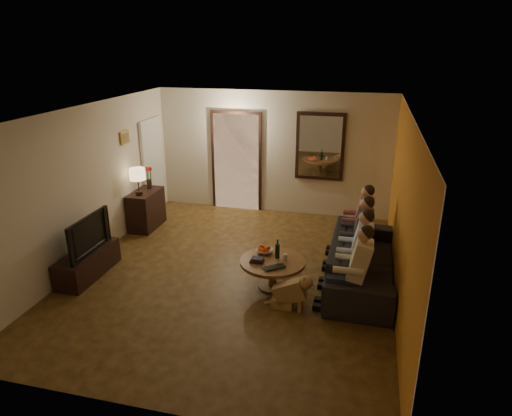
% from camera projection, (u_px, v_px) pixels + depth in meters
% --- Properties ---
extents(floor, '(5.00, 6.00, 0.01)m').
position_uv_depth(floor, '(234.00, 273.00, 7.41)').
color(floor, '#3A260F').
rests_on(floor, ground).
extents(ceiling, '(5.00, 6.00, 0.01)m').
position_uv_depth(ceiling, '(231.00, 112.00, 6.50)').
color(ceiling, white).
rests_on(ceiling, back_wall).
extents(back_wall, '(5.00, 0.02, 2.60)m').
position_uv_depth(back_wall, '(273.00, 153.00, 9.69)').
color(back_wall, beige).
rests_on(back_wall, floor).
extents(front_wall, '(5.00, 0.02, 2.60)m').
position_uv_depth(front_wall, '(139.00, 300.00, 4.22)').
color(front_wall, beige).
rests_on(front_wall, floor).
extents(left_wall, '(0.02, 6.00, 2.60)m').
position_uv_depth(left_wall, '(87.00, 186.00, 7.52)').
color(left_wall, beige).
rests_on(left_wall, floor).
extents(right_wall, '(0.02, 6.00, 2.60)m').
position_uv_depth(right_wall, '(403.00, 212.00, 6.39)').
color(right_wall, beige).
rests_on(right_wall, floor).
extents(orange_accent, '(0.01, 6.00, 2.60)m').
position_uv_depth(orange_accent, '(402.00, 212.00, 6.39)').
color(orange_accent, orange).
rests_on(orange_accent, right_wall).
extents(kitchen_doorway, '(1.00, 0.06, 2.10)m').
position_uv_depth(kitchen_doorway, '(237.00, 162.00, 9.93)').
color(kitchen_doorway, '#FFE0A5').
rests_on(kitchen_doorway, floor).
extents(door_trim, '(1.12, 0.04, 2.22)m').
position_uv_depth(door_trim, '(236.00, 162.00, 9.92)').
color(door_trim, black).
rests_on(door_trim, floor).
extents(fridge_glimpse, '(0.45, 0.03, 1.70)m').
position_uv_depth(fridge_glimpse, '(248.00, 170.00, 9.93)').
color(fridge_glimpse, silver).
rests_on(fridge_glimpse, floor).
extents(mirror_frame, '(1.00, 0.05, 1.40)m').
position_uv_depth(mirror_frame, '(320.00, 147.00, 9.35)').
color(mirror_frame, black).
rests_on(mirror_frame, back_wall).
extents(mirror_glass, '(0.86, 0.02, 1.26)m').
position_uv_depth(mirror_glass, '(320.00, 147.00, 9.33)').
color(mirror_glass, white).
rests_on(mirror_glass, back_wall).
extents(white_door, '(0.06, 0.85, 2.04)m').
position_uv_depth(white_door, '(153.00, 167.00, 9.70)').
color(white_door, white).
rests_on(white_door, floor).
extents(framed_art, '(0.03, 0.28, 0.24)m').
position_uv_depth(framed_art, '(125.00, 137.00, 8.50)').
color(framed_art, '#B28C33').
rests_on(framed_art, left_wall).
extents(art_canvas, '(0.01, 0.22, 0.18)m').
position_uv_depth(art_canvas, '(126.00, 137.00, 8.50)').
color(art_canvas, brown).
rests_on(art_canvas, left_wall).
extents(dresser, '(0.45, 0.85, 0.75)m').
position_uv_depth(dresser, '(146.00, 209.00, 9.11)').
color(dresser, black).
rests_on(dresser, floor).
extents(table_lamp, '(0.30, 0.30, 0.54)m').
position_uv_depth(table_lamp, '(138.00, 182.00, 8.68)').
color(table_lamp, beige).
rests_on(table_lamp, dresser).
extents(flower_vase, '(0.14, 0.14, 0.44)m').
position_uv_depth(flower_vase, '(149.00, 178.00, 9.10)').
color(flower_vase, red).
rests_on(flower_vase, dresser).
extents(tv_stand, '(0.45, 1.24, 0.41)m').
position_uv_depth(tv_stand, '(88.00, 263.00, 7.29)').
color(tv_stand, black).
rests_on(tv_stand, floor).
extents(tv, '(1.05, 0.14, 0.61)m').
position_uv_depth(tv, '(84.00, 234.00, 7.11)').
color(tv, black).
rests_on(tv, tv_stand).
extents(sofa, '(2.46, 0.99, 0.71)m').
position_uv_depth(sofa, '(362.00, 260.00, 7.06)').
color(sofa, black).
rests_on(sofa, floor).
extents(person_a, '(0.60, 0.40, 1.20)m').
position_uv_depth(person_a, '(354.00, 273.00, 6.18)').
color(person_a, tan).
rests_on(person_a, sofa).
extents(person_b, '(0.60, 0.40, 1.20)m').
position_uv_depth(person_b, '(356.00, 254.00, 6.72)').
color(person_b, tan).
rests_on(person_b, sofa).
extents(person_c, '(0.60, 0.40, 1.20)m').
position_uv_depth(person_c, '(358.00, 238.00, 7.27)').
color(person_c, tan).
rests_on(person_c, sofa).
extents(person_d, '(0.60, 0.40, 1.20)m').
position_uv_depth(person_d, '(359.00, 224.00, 7.81)').
color(person_d, tan).
rests_on(person_d, sofa).
extents(dog, '(0.56, 0.25, 0.56)m').
position_uv_depth(dog, '(290.00, 291.00, 6.35)').
color(dog, '#996E46').
rests_on(dog, floor).
extents(coffee_table, '(1.12, 1.12, 0.45)m').
position_uv_depth(coffee_table, '(273.00, 274.00, 6.93)').
color(coffee_table, brown).
rests_on(coffee_table, floor).
extents(bowl, '(0.26, 0.26, 0.06)m').
position_uv_depth(bowl, '(264.00, 251.00, 7.08)').
color(bowl, white).
rests_on(bowl, coffee_table).
extents(oranges, '(0.20, 0.20, 0.08)m').
position_uv_depth(oranges, '(264.00, 247.00, 7.05)').
color(oranges, '#E64B13').
rests_on(oranges, bowl).
extents(wine_bottle, '(0.07, 0.07, 0.31)m').
position_uv_depth(wine_bottle, '(277.00, 249.00, 6.87)').
color(wine_bottle, black).
rests_on(wine_bottle, coffee_table).
extents(wine_glass, '(0.06, 0.06, 0.10)m').
position_uv_depth(wine_glass, '(285.00, 257.00, 6.84)').
color(wine_glass, silver).
rests_on(wine_glass, coffee_table).
extents(book_stack, '(0.20, 0.15, 0.07)m').
position_uv_depth(book_stack, '(257.00, 260.00, 6.80)').
color(book_stack, black).
rests_on(book_stack, coffee_table).
extents(laptop, '(0.39, 0.37, 0.03)m').
position_uv_depth(laptop, '(276.00, 269.00, 6.57)').
color(laptop, black).
rests_on(laptop, coffee_table).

